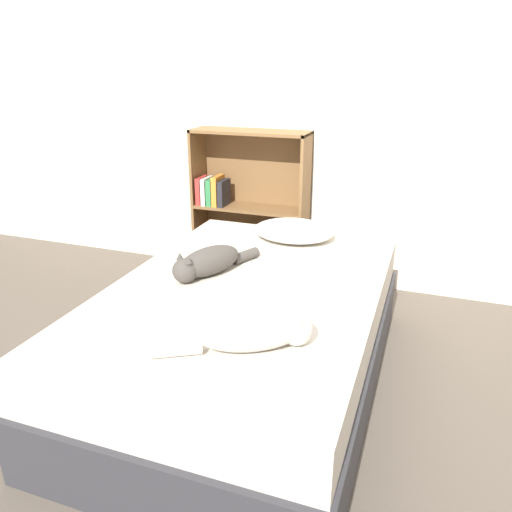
{
  "coord_description": "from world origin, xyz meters",
  "views": [
    {
      "loc": [
        0.76,
        -1.97,
        1.49
      ],
      "look_at": [
        0.0,
        0.14,
        0.62
      ],
      "focal_mm": 35.0,
      "sensor_mm": 36.0,
      "label": 1
    }
  ],
  "objects_px": {
    "bed": "(246,335)",
    "pillow": "(294,230)",
    "cat_dark": "(207,262)",
    "cat_light": "(255,331)",
    "bookshelf": "(248,204)"
  },
  "relations": [
    {
      "from": "bed",
      "to": "pillow",
      "type": "height_order",
      "value": "pillow"
    },
    {
      "from": "cat_dark",
      "to": "cat_light",
      "type": "bearing_deg",
      "value": 64.25
    },
    {
      "from": "pillow",
      "to": "bed",
      "type": "bearing_deg",
      "value": -92.16
    },
    {
      "from": "pillow",
      "to": "cat_light",
      "type": "bearing_deg",
      "value": -80.75
    },
    {
      "from": "cat_light",
      "to": "bed",
      "type": "bearing_deg",
      "value": 84.83
    },
    {
      "from": "bed",
      "to": "cat_dark",
      "type": "xyz_separation_m",
      "value": [
        -0.23,
        0.07,
        0.33
      ]
    },
    {
      "from": "cat_light",
      "to": "bookshelf",
      "type": "height_order",
      "value": "bookshelf"
    },
    {
      "from": "pillow",
      "to": "cat_light",
      "type": "relative_size",
      "value": 0.88
    },
    {
      "from": "pillow",
      "to": "bookshelf",
      "type": "distance_m",
      "value": 0.72
    },
    {
      "from": "bed",
      "to": "cat_light",
      "type": "bearing_deg",
      "value": -65.46
    },
    {
      "from": "pillow",
      "to": "cat_dark",
      "type": "relative_size",
      "value": 0.95
    },
    {
      "from": "bed",
      "to": "pillow",
      "type": "xyz_separation_m",
      "value": [
        0.03,
        0.72,
        0.31
      ]
    },
    {
      "from": "bed",
      "to": "bookshelf",
      "type": "relative_size",
      "value": 1.76
    },
    {
      "from": "cat_light",
      "to": "bookshelf",
      "type": "distance_m",
      "value": 1.87
    },
    {
      "from": "bed",
      "to": "cat_light",
      "type": "height_order",
      "value": "cat_light"
    }
  ]
}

